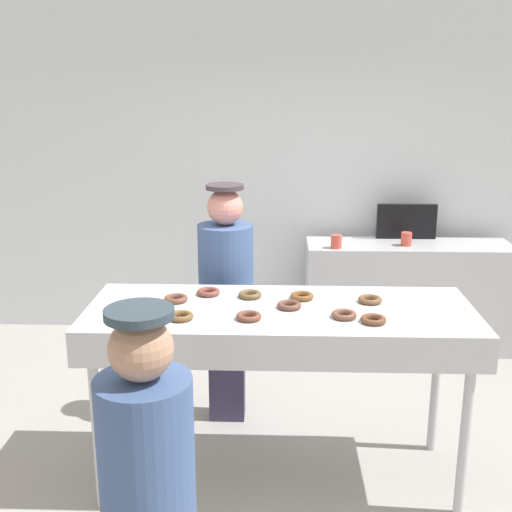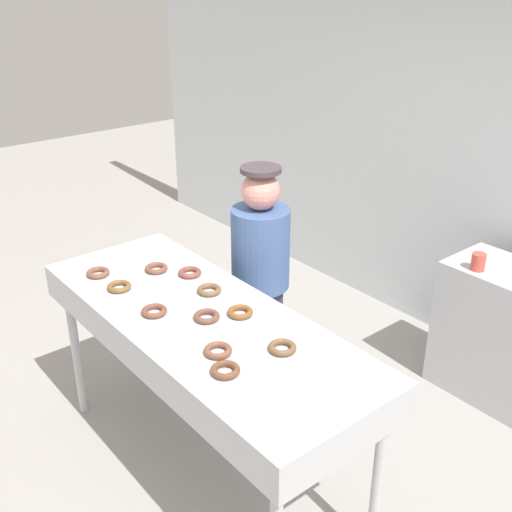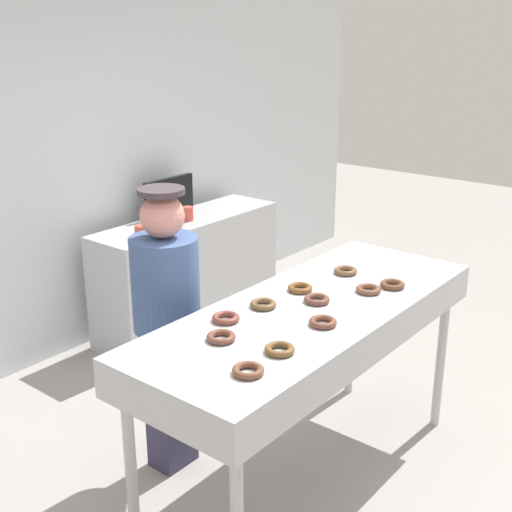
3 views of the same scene
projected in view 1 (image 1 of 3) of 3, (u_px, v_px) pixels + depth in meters
The scene contains 20 objects.
ground_plane at pixel (278, 475), 3.84m from camera, with size 16.00×16.00×0.00m, color #9E9993.
back_wall at pixel (280, 157), 5.76m from camera, with size 8.00×0.12×3.24m, color silver.
fryer_conveyor at pixel (280, 324), 3.59m from camera, with size 2.15×0.81×1.06m.
chocolate_donut_0 at pixel (344, 315), 3.41m from camera, with size 0.14×0.14×0.03m, color brown.
chocolate_donut_1 at pixel (208, 292), 3.78m from camera, with size 0.14×0.14×0.03m, color brown.
chocolate_donut_2 at pixel (181, 316), 3.39m from camera, with size 0.14×0.14×0.03m, color brown.
chocolate_donut_3 at pixel (373, 320), 3.34m from camera, with size 0.14×0.14×0.03m, color brown.
chocolate_donut_4 at pixel (302, 296), 3.71m from camera, with size 0.14×0.14×0.03m, color brown.
chocolate_donut_5 at pixel (289, 305), 3.55m from camera, with size 0.14×0.14×0.03m, color brown.
chocolate_donut_6 at pixel (249, 316), 3.39m from camera, with size 0.14×0.14×0.03m, color brown.
chocolate_donut_7 at pixel (176, 299), 3.67m from camera, with size 0.14×0.14×0.03m, color brown.
chocolate_donut_8 at pixel (370, 300), 3.65m from camera, with size 0.14×0.14×0.03m, color brown.
chocolate_donut_9 at pixel (250, 294), 3.73m from camera, with size 0.14×0.14×0.03m, color brown.
chocolate_donut_10 at pixel (136, 317), 3.39m from camera, with size 0.14×0.14×0.03m, color brown.
worker_baker at pixel (226, 287), 4.28m from camera, with size 0.37×0.37×1.64m.
customer_waiting at pixel (149, 501), 2.20m from camera, with size 0.33×0.33×1.59m.
prep_counter at pixel (406, 296), 5.59m from camera, with size 1.74×0.50×0.93m, color #B7BABF.
paper_cup_0 at pixel (336, 241), 5.32m from camera, with size 0.09×0.09×0.11m, color #CC4C3F.
paper_cup_1 at pixel (406, 239), 5.41m from camera, with size 0.09×0.09×0.11m, color #CC4C3F.
menu_display at pixel (406, 221), 5.62m from camera, with size 0.52×0.04×0.31m, color black.
Camera 1 is at (-0.02, -3.36, 2.29)m, focal length 45.06 mm.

